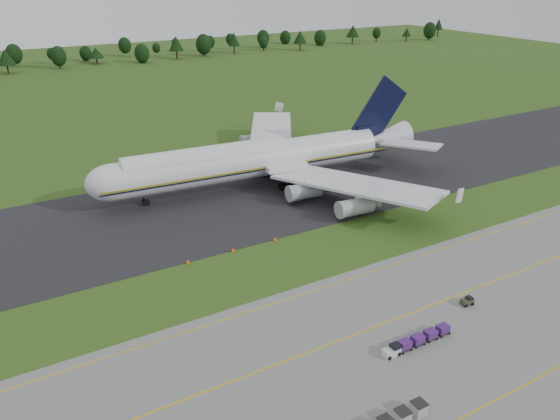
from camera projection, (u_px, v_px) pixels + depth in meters
ground at (277, 264)px, 91.72m from camera, size 600.00×600.00×0.00m
apron at (418, 388)px, 64.81m from camera, size 300.00×52.00×0.06m
taxiway at (211, 206)px, 113.86m from camera, size 300.00×40.00×0.08m
apron_markings at (380, 354)px, 70.35m from camera, size 300.00×30.20×0.01m
tree_line at (64, 54)px, 265.37m from camera, size 526.35×22.81×11.89m
aircraft at (258, 159)px, 122.14m from camera, size 79.09×76.94×22.21m
baggage_train at (416, 340)px, 71.86m from camera, size 11.05×1.41×1.36m
utility_cart at (467, 302)px, 80.53m from camera, size 1.88×1.26×0.97m
edge_markers at (233, 251)px, 95.46m from camera, size 17.33×0.30×0.60m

